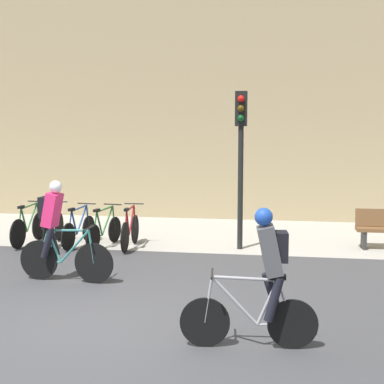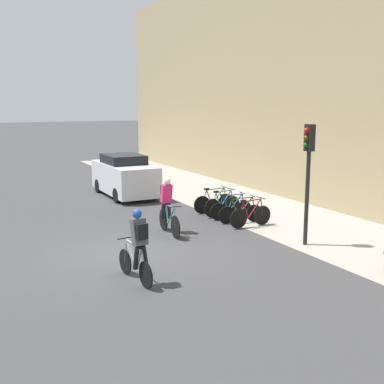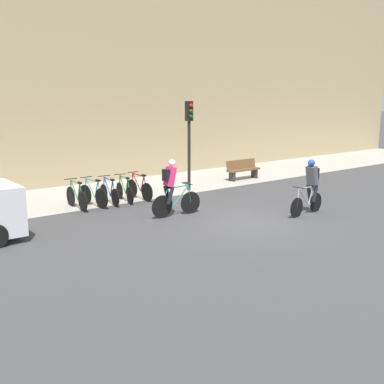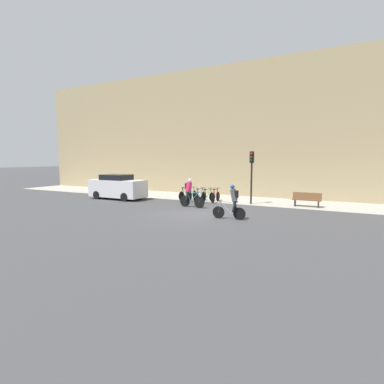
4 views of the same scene
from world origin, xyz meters
The scene contains 12 objects.
ground centered at (0.00, 0.00, 0.00)m, with size 200.00×200.00×0.00m, color #3D3D3F.
kerb_strip centered at (0.00, 6.75, 0.00)m, with size 44.00×4.50×0.01m, color #A39E93.
building_facade centered at (0.00, 9.30, 5.32)m, with size 44.00×0.60×10.64m, color tan.
cyclist_pink centered at (-1.35, 1.99, 0.95)m, with size 1.77×0.46×1.80m.
cyclist_grey centered at (2.34, -0.42, 0.95)m, with size 1.70×0.48×1.75m.
parked_bike_0 centered at (-3.25, 4.81, 0.40)m, with size 0.46×1.70×0.97m.
parked_bike_1 centered at (-2.63, 4.81, 0.40)m, with size 0.46×1.63×0.98m.
parked_bike_2 centered at (-2.02, 4.81, 0.38)m, with size 0.46×1.65×0.94m.
parked_bike_3 centered at (-1.41, 4.81, 0.38)m, with size 0.46×1.65×0.94m.
parked_bike_4 centered at (-0.79, 4.81, 0.40)m, with size 0.46×1.65×0.97m.
traffic_light_pole centered at (1.69, 5.04, 2.44)m, with size 0.26×0.30×3.52m.
bench centered at (5.16, 5.57, 0.47)m, with size 1.74×0.44×0.89m.
Camera 3 is at (-9.88, -9.90, 3.70)m, focal length 45.00 mm.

